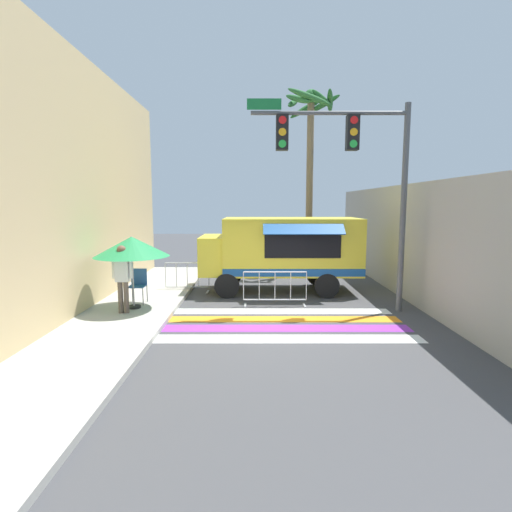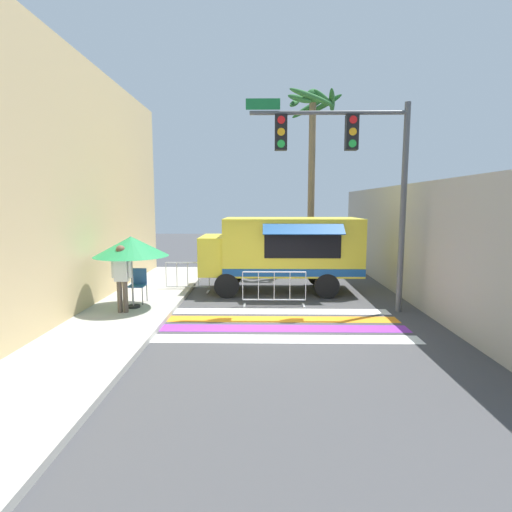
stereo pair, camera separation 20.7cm
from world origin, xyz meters
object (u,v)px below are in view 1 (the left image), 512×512
patio_umbrella (131,247)px  barricade_front (275,289)px  traffic_signal_pole (352,160)px  palm_tree (310,138)px  food_truck (279,248)px  folding_chair (138,282)px  vendor_person (122,274)px  barricade_side (187,278)px

patio_umbrella → barricade_front: bearing=10.4°
traffic_signal_pole → palm_tree: size_ratio=0.74×
food_truck → folding_chair: size_ratio=5.38×
food_truck → vendor_person: 5.33m
food_truck → palm_tree: bearing=68.5°
traffic_signal_pole → barricade_side: traffic_signal_pole is taller
food_truck → patio_umbrella: food_truck is taller
patio_umbrella → folding_chair: patio_umbrella is taller
patio_umbrella → vendor_person: patio_umbrella is taller
barricade_front → folding_chair: bearing=-178.2°
food_truck → barricade_front: size_ratio=2.84×
food_truck → traffic_signal_pole: 4.07m
vendor_person → traffic_signal_pole: bearing=2.8°
traffic_signal_pole → folding_chair: size_ratio=5.81×
folding_chair → vendor_person: vendor_person is taller
food_truck → vendor_person: food_truck is taller
patio_umbrella → vendor_person: size_ratio=1.12×
food_truck → traffic_signal_pole: bearing=-55.0°
vendor_person → patio_umbrella: bearing=73.9°
folding_chair → barricade_front: bearing=20.5°
patio_umbrella → barricade_side: 3.03m
folding_chair → food_truck: bearing=45.8°
traffic_signal_pole → vendor_person: size_ratio=3.20×
traffic_signal_pole → folding_chair: bearing=175.9°
vendor_person → palm_tree: bearing=47.2°
folding_chair → barricade_front: (3.94, 0.12, -0.22)m
traffic_signal_pole → folding_chair: 6.86m
barricade_side → palm_tree: size_ratio=0.19×
food_truck → traffic_signal_pole: traffic_signal_pole is taller
folding_chair → barricade_side: bearing=79.5°
barricade_side → patio_umbrella: bearing=-112.3°
vendor_person → barricade_side: size_ratio=1.20×
palm_tree → barricade_front: bearing=-106.6°
folding_chair → barricade_front: folding_chair is taller
barricade_front → palm_tree: 8.03m
barricade_side → traffic_signal_pole: bearing=-25.7°
vendor_person → palm_tree: size_ratio=0.23×
folding_chair → barricade_side: 2.21m
patio_umbrella → folding_chair: size_ratio=2.04×
traffic_signal_pole → vendor_person: (-6.02, -0.68, -2.96)m
folding_chair → vendor_person: 1.18m
patio_umbrella → barricade_side: size_ratio=1.35×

